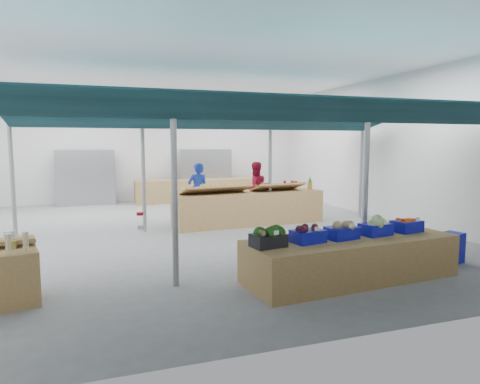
{
  "coord_description": "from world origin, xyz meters",
  "views": [
    {
      "loc": [
        -2.16,
        -10.6,
        2.27
      ],
      "look_at": [
        0.89,
        -1.6,
        1.18
      ],
      "focal_mm": 32.0,
      "sensor_mm": 36.0,
      "label": 1
    }
  ],
  "objects_px": {
    "veg_counter": "(351,258)",
    "crate_stack": "(450,248)",
    "vendor_left": "(198,191)",
    "fruit_counter": "(249,208)",
    "vendor_right": "(255,189)"
  },
  "relations": [
    {
      "from": "veg_counter",
      "to": "crate_stack",
      "type": "bearing_deg",
      "value": 0.51
    },
    {
      "from": "vendor_left",
      "to": "veg_counter",
      "type": "bearing_deg",
      "value": 96.57
    },
    {
      "from": "fruit_counter",
      "to": "vendor_right",
      "type": "xyz_separation_m",
      "value": [
        0.6,
        1.1,
        0.39
      ]
    },
    {
      "from": "crate_stack",
      "to": "vendor_right",
      "type": "xyz_separation_m",
      "value": [
        -1.69,
        6.03,
        0.56
      ]
    },
    {
      "from": "vendor_left",
      "to": "vendor_right",
      "type": "relative_size",
      "value": 1.0
    },
    {
      "from": "veg_counter",
      "to": "vendor_right",
      "type": "height_order",
      "value": "vendor_right"
    },
    {
      "from": "veg_counter",
      "to": "crate_stack",
      "type": "xyz_separation_m",
      "value": [
        2.34,
        0.23,
        -0.06
      ]
    },
    {
      "from": "vendor_left",
      "to": "fruit_counter",
      "type": "bearing_deg",
      "value": 133.73
    },
    {
      "from": "crate_stack",
      "to": "vendor_left",
      "type": "distance_m",
      "value": 6.99
    },
    {
      "from": "fruit_counter",
      "to": "vendor_right",
      "type": "height_order",
      "value": "vendor_right"
    },
    {
      "from": "vendor_right",
      "to": "fruit_counter",
      "type": "bearing_deg",
      "value": 57.63
    },
    {
      "from": "veg_counter",
      "to": "fruit_counter",
      "type": "distance_m",
      "value": 5.17
    },
    {
      "from": "veg_counter",
      "to": "vendor_left",
      "type": "distance_m",
      "value": 6.39
    },
    {
      "from": "crate_stack",
      "to": "vendor_left",
      "type": "relative_size",
      "value": 0.34
    },
    {
      "from": "fruit_counter",
      "to": "vendor_right",
      "type": "bearing_deg",
      "value": 57.63
    }
  ]
}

